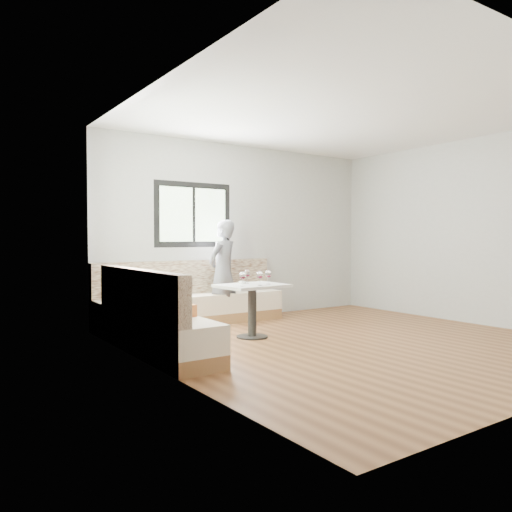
% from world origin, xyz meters
% --- Properties ---
extents(room, '(5.01, 5.01, 2.81)m').
position_xyz_m(room, '(-0.08, 0.08, 1.41)').
color(room, brown).
rests_on(room, ground).
extents(banquette, '(2.90, 2.80, 0.95)m').
position_xyz_m(banquette, '(-1.59, 1.62, 0.33)').
color(banquette, brown).
rests_on(banquette, ground).
extents(table, '(0.88, 0.70, 0.69)m').
position_xyz_m(table, '(-0.85, 0.96, 0.52)').
color(table, black).
rests_on(table, ground).
extents(person, '(0.68, 0.58, 1.57)m').
position_xyz_m(person, '(-0.59, 2.14, 0.78)').
color(person, slate).
rests_on(person, ground).
extents(olive_ramekin, '(0.09, 0.09, 0.04)m').
position_xyz_m(olive_ramekin, '(-0.93, 1.07, 0.71)').
color(olive_ramekin, white).
rests_on(olive_ramekin, table).
extents(wine_glass_a, '(0.08, 0.08, 0.19)m').
position_xyz_m(wine_glass_a, '(-1.10, 0.79, 0.82)').
color(wine_glass_a, white).
rests_on(wine_glass_a, table).
extents(wine_glass_b, '(0.08, 0.08, 0.19)m').
position_xyz_m(wine_glass_b, '(-0.86, 0.77, 0.82)').
color(wine_glass_b, white).
rests_on(wine_glass_b, table).
extents(wine_glass_c, '(0.08, 0.08, 0.19)m').
position_xyz_m(wine_glass_c, '(-0.68, 0.83, 0.82)').
color(wine_glass_c, white).
rests_on(wine_glass_c, table).
extents(wine_glass_d, '(0.08, 0.08, 0.19)m').
position_xyz_m(wine_glass_d, '(-0.84, 1.09, 0.82)').
color(wine_glass_d, white).
rests_on(wine_glass_d, table).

